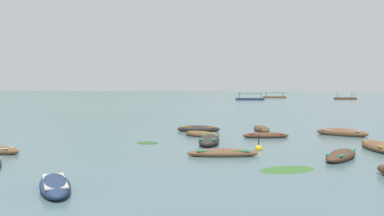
% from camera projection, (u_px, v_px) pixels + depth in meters
% --- Properties ---
extents(ground_plane, '(6000.00, 6000.00, 0.00)m').
position_uv_depth(ground_plane, '(186.00, 91.00, 1505.44)').
color(ground_plane, slate).
extents(mountain_1, '(1584.76, 1584.76, 360.96)m').
position_uv_depth(mountain_1, '(93.00, 56.00, 2082.15)').
color(mountain_1, '#56665B').
rests_on(mountain_1, ground).
extents(mountain_2, '(686.46, 686.46, 253.76)m').
position_uv_depth(mountain_2, '(263.00, 66.00, 2068.91)').
color(mountain_2, slate).
rests_on(mountain_2, ground).
extents(rowboat_0, '(2.25, 3.65, 0.57)m').
position_uv_depth(rowboat_0, '(55.00, 185.00, 14.13)').
color(rowboat_0, navy).
rests_on(rowboat_0, ground).
extents(rowboat_1, '(1.88, 4.25, 0.74)m').
position_uv_depth(rowboat_1, '(209.00, 140.00, 26.33)').
color(rowboat_1, '#2D2826').
rests_on(rowboat_1, ground).
extents(rowboat_2, '(1.74, 4.43, 0.60)m').
position_uv_depth(rowboat_2, '(378.00, 147.00, 23.73)').
color(rowboat_2, brown).
rests_on(rowboat_2, ground).
extents(rowboat_3, '(1.25, 3.64, 0.58)m').
position_uv_depth(rowboat_3, '(261.00, 129.00, 34.46)').
color(rowboat_3, brown).
rests_on(rowboat_3, ground).
extents(rowboat_4, '(3.84, 1.05, 0.50)m').
position_uv_depth(rowboat_4, '(222.00, 153.00, 21.46)').
color(rowboat_4, brown).
rests_on(rowboat_4, ground).
extents(rowboat_5, '(3.13, 3.68, 0.58)m').
position_uv_depth(rowboat_5, '(341.00, 155.00, 20.57)').
color(rowboat_5, '#4C3323').
rests_on(rowboat_5, ground).
extents(rowboat_8, '(3.77, 1.42, 0.65)m').
position_uv_depth(rowboat_8, '(198.00, 129.00, 34.22)').
color(rowboat_8, '#2D2826').
rests_on(rowboat_8, ground).
extents(rowboat_10, '(3.15, 2.94, 0.54)m').
position_uv_depth(rowboat_10, '(202.00, 134.00, 30.39)').
color(rowboat_10, brown).
rests_on(rowboat_10, ground).
extents(rowboat_11, '(3.85, 3.54, 0.71)m').
position_uv_depth(rowboat_11, '(342.00, 133.00, 31.10)').
color(rowboat_11, brown).
rests_on(rowboat_11, ground).
extents(rowboat_12, '(3.45, 1.12, 0.49)m').
position_uv_depth(rowboat_12, '(266.00, 136.00, 29.77)').
color(rowboat_12, '#4C3323').
rests_on(rowboat_12, ground).
extents(ferry_0, '(7.63, 3.23, 2.54)m').
position_uv_depth(ferry_0, '(345.00, 98.00, 146.38)').
color(ferry_0, brown).
rests_on(ferry_0, ground).
extents(ferry_1, '(10.26, 5.68, 2.54)m').
position_uv_depth(ferry_1, '(250.00, 99.00, 136.89)').
color(ferry_1, navy).
rests_on(ferry_1, ground).
extents(ferry_2, '(9.67, 3.95, 2.54)m').
position_uv_depth(ferry_2, '(275.00, 97.00, 171.01)').
color(ferry_2, brown).
rests_on(ferry_2, ground).
extents(mooring_buoy, '(0.43, 0.43, 1.05)m').
position_uv_depth(mooring_buoy, '(259.00, 148.00, 23.58)').
color(mooring_buoy, yellow).
rests_on(mooring_buoy, ground).
extents(weed_patch_1, '(3.13, 2.46, 0.14)m').
position_uv_depth(weed_patch_1, '(287.00, 170.00, 17.77)').
color(weed_patch_1, '#38662D').
rests_on(weed_patch_1, ground).
extents(weed_patch_2, '(2.07, 2.03, 0.14)m').
position_uv_depth(weed_patch_2, '(147.00, 143.00, 26.67)').
color(weed_patch_2, '#2D5628').
rests_on(weed_patch_2, ground).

